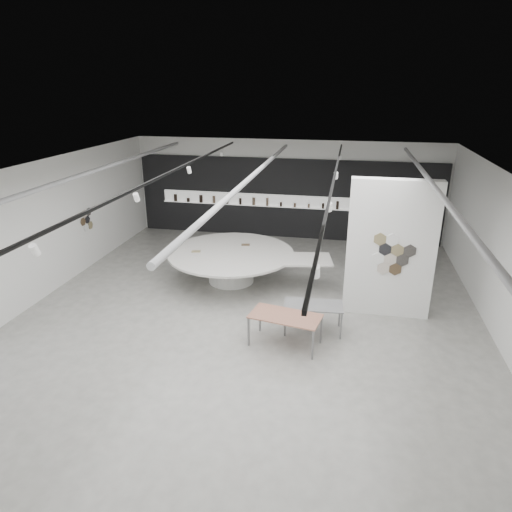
% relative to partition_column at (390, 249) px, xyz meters
% --- Properties ---
extents(room, '(12.02, 14.02, 3.82)m').
position_rel_partition_column_xyz_m(room, '(-3.59, -1.00, 0.27)').
color(room, '#9C9B93').
rests_on(room, ground).
extents(back_wall_display, '(11.80, 0.27, 3.10)m').
position_rel_partition_column_xyz_m(back_wall_display, '(-3.58, 5.94, -0.26)').
color(back_wall_display, black).
rests_on(back_wall_display, ground).
extents(partition_column, '(2.20, 0.38, 3.60)m').
position_rel_partition_column_xyz_m(partition_column, '(0.00, 0.00, 0.00)').
color(partition_column, white).
rests_on(partition_column, ground).
extents(display_island, '(5.35, 4.46, 0.98)m').
position_rel_partition_column_xyz_m(display_island, '(-4.44, 1.21, -1.17)').
color(display_island, white).
rests_on(display_island, ground).
extents(sample_table_wood, '(1.74, 1.09, 0.76)m').
position_rel_partition_column_xyz_m(sample_table_wood, '(-2.38, -2.11, -1.10)').
color(sample_table_wood, '#9F6752').
rests_on(sample_table_wood, ground).
extents(sample_table_stone, '(1.47, 0.82, 0.73)m').
position_rel_partition_column_xyz_m(sample_table_stone, '(-1.79, -1.35, -1.14)').
color(sample_table_stone, slate).
rests_on(sample_table_stone, ground).
extents(kitchen_counter, '(1.88, 0.84, 1.44)m').
position_rel_partition_column_xyz_m(kitchen_counter, '(0.10, 5.51, -1.28)').
color(kitchen_counter, white).
rests_on(kitchen_counter, ground).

